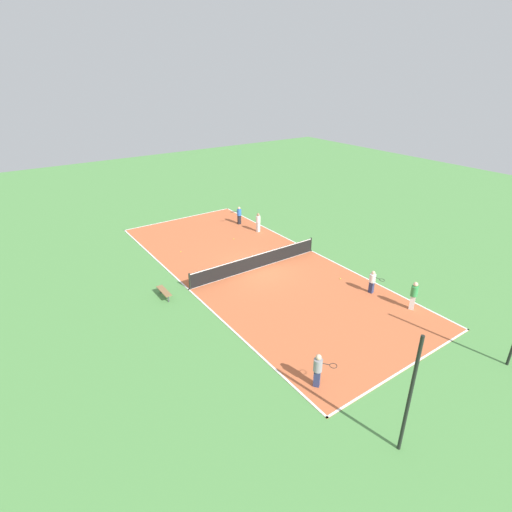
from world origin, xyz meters
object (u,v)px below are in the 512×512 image
Objects in this scene: player_near_blue at (239,214)px; fence_post_back_right at (410,396)px; player_near_white at (372,281)px; player_far_white at (258,221)px; tennis_ball_right_alley at (340,279)px; tennis_ball_left_sideline at (181,252)px; tennis_ball_near_net at (234,239)px; bench at (164,292)px; player_baseline_gray at (318,368)px; tennis_net at (256,261)px; player_far_green at (414,294)px.

player_near_blue is 0.32× the size of fence_post_back_right.
player_far_white is (-0.13, -11.55, 0.08)m from player_near_white.
tennis_ball_right_alley is 12.31m from fence_post_back_right.
tennis_ball_near_net is (-4.31, 0.14, 0.00)m from tennis_ball_left_sideline.
player_near_blue is at bearing -90.51° from tennis_ball_right_alley.
fence_post_back_right is at bearing 10.54° from bench.
player_baseline_gray reaches higher than player_near_white.
player_near_blue is 11.72m from tennis_ball_right_alley.
tennis_ball_left_sideline is (-3.40, -5.12, -0.33)m from bench.
tennis_ball_left_sideline is at bearing 146.39° from bench.
tennis_ball_right_alley is (-6.35, 9.28, 0.00)m from tennis_ball_left_sideline.
player_near_blue is 2.34m from player_far_white.
bench is 21.04× the size of tennis_ball_left_sideline.
tennis_ball_right_alley and tennis_ball_near_net have the same top height.
player_far_green reaches higher than tennis_net.
tennis_net reaches higher than bench.
player_baseline_gray is at bearing -70.00° from player_near_white.
bench is 10.60m from tennis_ball_right_alley.
fence_post_back_right is at bearing 74.81° from tennis_ball_near_net.
tennis_net is 140.19× the size of tennis_ball_left_sideline.
player_near_white is 13.25m from tennis_ball_left_sideline.
tennis_ball_left_sideline is (2.93, -5.10, -0.49)m from tennis_net.
tennis_ball_left_sideline is 19.18m from fence_post_back_right.
player_near_blue reaches higher than player_near_white.
player_far_white reaches higher than tennis_ball_left_sideline.
tennis_ball_left_sideline is at bearing -156.03° from player_near_white.
player_near_blue is 21.89× the size of tennis_ball_right_alley.
tennis_ball_left_sideline is at bearing 29.89° from player_near_blue.
player_far_green is at bearing 101.39° from player_near_blue.
player_near_blue is at bearing 127.41° from bench.
tennis_ball_right_alley is at bearing 124.37° from tennis_ball_left_sideline.
player_near_blue reaches higher than tennis_ball_right_alley.
player_near_blue reaches higher than tennis_ball_left_sideline.
bench is at bearing 32.83° from tennis_ball_near_net.
fence_post_back_right is (7.16, 9.75, 2.29)m from tennis_ball_right_alley.
fence_post_back_right reaches higher than player_near_white.
player_far_white is 22.51× the size of tennis_ball_near_net.
player_far_white is (0.27, -13.96, -0.07)m from player_far_green.
tennis_ball_right_alley is (0.68, -4.59, -0.90)m from player_far_green.
player_baseline_gray is (8.13, 1.36, -0.03)m from player_far_green.
tennis_ball_left_sideline is 11.24m from tennis_ball_right_alley.
player_baseline_gray reaches higher than player_far_white.
player_baseline_gray is 23.20× the size of tennis_ball_near_net.
tennis_ball_near_net is at bearing -105.19° from fence_post_back_right.
player_far_white is (-0.30, 2.32, 0.02)m from player_near_blue.
tennis_ball_right_alley is at bearing 98.85° from player_near_blue.
player_near_blue is at bearing -159.47° from tennis_ball_left_sideline.
player_far_green is 4.73m from tennis_ball_right_alley.
bench is 11.86m from player_near_white.
player_far_white is 22.51× the size of tennis_ball_right_alley.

